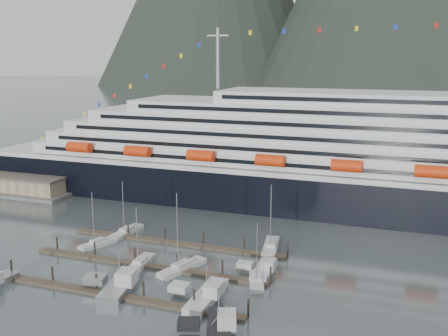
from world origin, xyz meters
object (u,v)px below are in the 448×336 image
(trawler_c, at_px, (206,295))
(cruise_ship, at_px, (366,165))
(warehouse, at_px, (10,181))
(sailboat_d, at_px, (182,268))
(sailboat_h, at_px, (256,281))
(trawler_d, at_px, (218,328))
(sailboat_e, at_px, (127,232))
(sailboat_g, at_px, (271,247))
(trawler_b, at_px, (119,285))
(sailboat_a, at_px, (98,244))
(sailboat_b, at_px, (140,264))
(trawler_e, at_px, (263,270))

(trawler_c, bearing_deg, cruise_ship, -18.02)
(cruise_ship, relative_size, warehouse, 4.57)
(sailboat_d, bearing_deg, sailboat_h, -74.22)
(trawler_d, bearing_deg, sailboat_e, 25.85)
(sailboat_d, xyz_separation_m, trawler_c, (8.64, -9.65, 0.42))
(cruise_ship, distance_m, trawler_d, 72.18)
(sailboat_h, xyz_separation_m, trawler_c, (-6.01, -8.81, 0.45))
(warehouse, xyz_separation_m, sailboat_g, (86.77, -22.01, -1.82))
(trawler_b, height_order, trawler_c, trawler_b)
(sailboat_a, xyz_separation_m, trawler_c, (30.55, -15.17, 0.44))
(cruise_ship, distance_m, sailboat_h, 54.80)
(sailboat_b, distance_m, trawler_d, 28.94)
(trawler_b, relative_size, trawler_e, 1.29)
(sailboat_a, bearing_deg, sailboat_b, -94.53)
(sailboat_d, relative_size, sailboat_g, 1.07)
(cruise_ship, height_order, warehouse, cruise_ship)
(sailboat_g, distance_m, trawler_c, 26.06)
(sailboat_d, distance_m, trawler_c, 12.96)
(sailboat_b, relative_size, trawler_d, 1.03)
(cruise_ship, distance_m, sailboat_g, 39.86)
(trawler_b, distance_m, trawler_d, 22.08)
(sailboat_b, height_order, sailboat_h, sailboat_b)
(trawler_b, height_order, trawler_d, trawler_b)
(sailboat_a, bearing_deg, sailboat_g, -52.31)
(sailboat_a, xyz_separation_m, sailboat_g, (34.58, 10.57, 0.02))
(warehouse, distance_m, sailboat_h, 96.92)
(trawler_c, bearing_deg, trawler_e, -25.15)
(cruise_ship, bearing_deg, sailboat_d, -118.69)
(sailboat_g, height_order, trawler_b, sailboat_g)
(sailboat_h, bearing_deg, cruise_ship, -31.89)
(warehouse, distance_m, sailboat_e, 58.96)
(cruise_ship, relative_size, trawler_d, 17.74)
(sailboat_a, xyz_separation_m, trawler_e, (36.56, -2.14, 0.40))
(sailboat_b, bearing_deg, warehouse, 54.20)
(sailboat_h, bearing_deg, trawler_e, -17.53)
(sailboat_h, bearing_deg, trawler_d, 161.26)
(sailboat_d, distance_m, sailboat_h, 14.67)
(sailboat_d, xyz_separation_m, trawler_d, (14.26, -18.95, 0.44))
(sailboat_e, height_order, trawler_b, sailboat_e)
(sailboat_b, bearing_deg, sailboat_a, 59.63)
(trawler_b, height_order, trawler_e, trawler_b)
(sailboat_b, bearing_deg, trawler_d, -133.80)
(sailboat_d, bearing_deg, trawler_b, 169.46)
(sailboat_b, height_order, trawler_b, sailboat_b)
(sailboat_b, height_order, trawler_c, sailboat_b)
(trawler_d, relative_size, trawler_e, 1.24)
(sailboat_d, xyz_separation_m, sailboat_g, (12.67, 16.09, -0.00))
(sailboat_e, bearing_deg, sailboat_g, -81.48)
(sailboat_b, xyz_separation_m, sailboat_e, (-11.81, 15.25, 0.01))
(cruise_ship, height_order, sailboat_d, cruise_ship)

